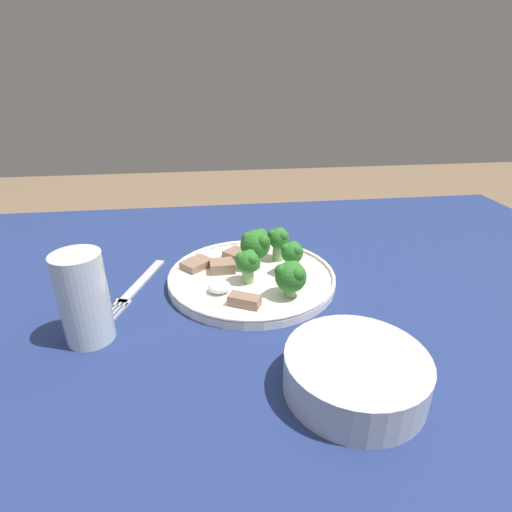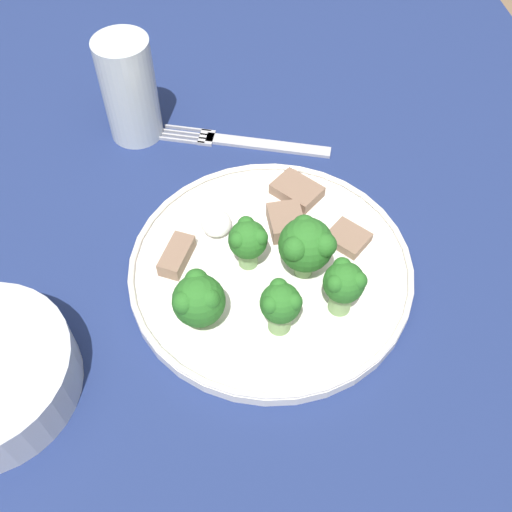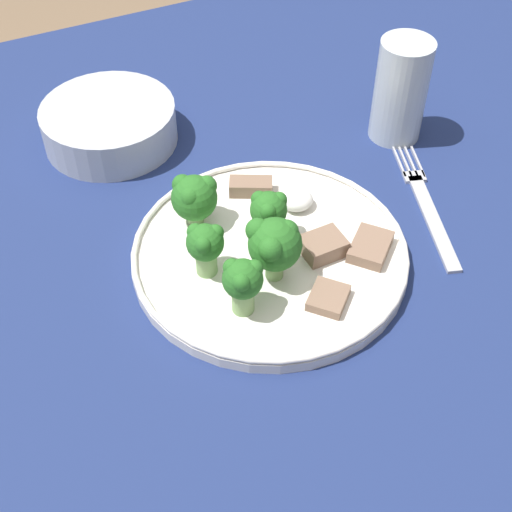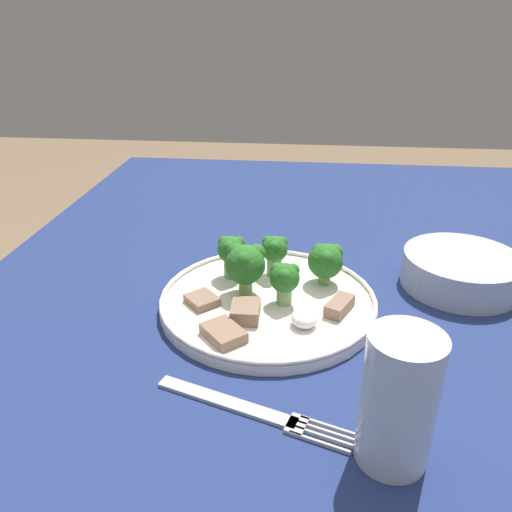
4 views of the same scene
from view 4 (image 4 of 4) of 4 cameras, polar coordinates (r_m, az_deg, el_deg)
name	(u,v)px [view 4 (image 4 of 4)]	position (r m, az deg, el deg)	size (l,w,h in m)	color
table	(314,364)	(0.70, 6.62, -12.12)	(1.36, 0.95, 0.75)	navy
dinner_plate	(268,301)	(0.63, 1.38, -5.13)	(0.27, 0.27, 0.02)	white
fork	(251,410)	(0.49, -0.58, -17.21)	(0.08, 0.20, 0.00)	#B2B2B7
cream_bowl	(461,271)	(0.73, 22.36, -1.63)	(0.16, 0.16, 0.05)	#B7BCC6
drinking_glass	(397,407)	(0.43, 15.85, -16.25)	(0.06, 0.06, 0.12)	silver
broccoli_floret_near_rim_left	(274,251)	(0.67, 2.13, 0.60)	(0.04, 0.04, 0.06)	#7FA866
broccoli_floret_center_left	(246,262)	(0.63, -1.19, -0.74)	(0.05, 0.05, 0.07)	#7FA866
broccoli_floret_back_left	(285,279)	(0.61, 3.29, -2.61)	(0.04, 0.04, 0.05)	#7FA866
broccoli_floret_front_left	(231,251)	(0.67, -2.86, 0.52)	(0.04, 0.04, 0.06)	#7FA866
broccoli_floret_center_back	(326,260)	(0.66, 7.95, -0.47)	(0.05, 0.05, 0.06)	#7FA866
meat_slice_front_slice	(202,300)	(0.62, -6.18, -5.02)	(0.05, 0.05, 0.01)	#846651
meat_slice_middle_slice	(223,333)	(0.56, -3.74, -8.77)	(0.06, 0.06, 0.01)	#846651
meat_slice_rear_slice	(339,306)	(0.61, 9.51, -5.65)	(0.05, 0.04, 0.02)	#846651
meat_slice_edge_slice	(245,311)	(0.59, -1.22, -6.35)	(0.04, 0.03, 0.02)	#846651
sauce_dollop	(304,318)	(0.58, 5.55, -7.10)	(0.03, 0.03, 0.02)	white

